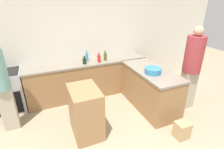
# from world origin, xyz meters

# --- Properties ---
(wall_back) EXTENTS (8.00, 0.06, 2.70)m
(wall_back) POSITION_xyz_m (0.00, 2.48, 1.35)
(wall_back) COLOR silver
(wall_back) RESTS_ON ground_plane
(counter_back) EXTENTS (2.94, 0.62, 0.91)m
(counter_back) POSITION_xyz_m (0.00, 2.15, 0.46)
(counter_back) COLOR olive
(counter_back) RESTS_ON ground_plane
(counter_peninsula) EXTENTS (0.69, 1.56, 0.91)m
(counter_peninsula) POSITION_xyz_m (1.13, 1.09, 0.46)
(counter_peninsula) COLOR olive
(counter_peninsula) RESTS_ON ground_plane
(range_oven) EXTENTS (0.70, 0.60, 0.92)m
(range_oven) POSITION_xyz_m (-1.83, 2.15, 0.46)
(range_oven) COLOR #ADADB2
(range_oven) RESTS_ON ground_plane
(island_table) EXTENTS (0.49, 0.72, 0.91)m
(island_table) POSITION_xyz_m (-0.44, 0.79, 0.46)
(island_table) COLOR #997047
(island_table) RESTS_ON ground_plane
(mixing_bowl) EXTENTS (0.34, 0.34, 0.12)m
(mixing_bowl) POSITION_xyz_m (1.04, 0.93, 0.97)
(mixing_bowl) COLOR teal
(mixing_bowl) RESTS_ON counter_peninsula
(hot_sauce_bottle) EXTENTS (0.08, 0.08, 0.23)m
(hot_sauce_bottle) POSITION_xyz_m (0.25, 2.00, 1.00)
(hot_sauce_bottle) COLOR red
(hot_sauce_bottle) RESTS_ON counter_back
(dish_soap_bottle) EXTENTS (0.07, 0.07, 0.27)m
(dish_soap_bottle) POSITION_xyz_m (-0.00, 2.17, 1.01)
(dish_soap_bottle) COLOR #338CBF
(dish_soap_bottle) RESTS_ON counter_back
(olive_oil_bottle) EXTENTS (0.08, 0.08, 0.24)m
(olive_oil_bottle) POSITION_xyz_m (0.44, 2.07, 1.00)
(olive_oil_bottle) COLOR #475B1E
(olive_oil_bottle) RESTS_ON counter_back
(wine_bottle_dark) EXTENTS (0.09, 0.09, 0.19)m
(wine_bottle_dark) POSITION_xyz_m (-0.10, 2.01, 0.98)
(wine_bottle_dark) COLOR black
(wine_bottle_dark) RESTS_ON counter_back
(person_by_range) EXTENTS (0.28, 0.28, 1.78)m
(person_by_range) POSITION_xyz_m (-1.73, 1.47, 0.98)
(person_by_range) COLOR #ADA38E
(person_by_range) RESTS_ON ground_plane
(person_at_peninsula) EXTENTS (0.37, 0.37, 1.84)m
(person_at_peninsula) POSITION_xyz_m (1.89, 0.74, 1.00)
(person_at_peninsula) COLOR #ADA38E
(person_at_peninsula) RESTS_ON ground_plane
(paper_bag) EXTENTS (0.24, 0.22, 0.32)m
(paper_bag) POSITION_xyz_m (1.10, -0.01, 0.16)
(paper_bag) COLOR tan
(paper_bag) RESTS_ON ground_plane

